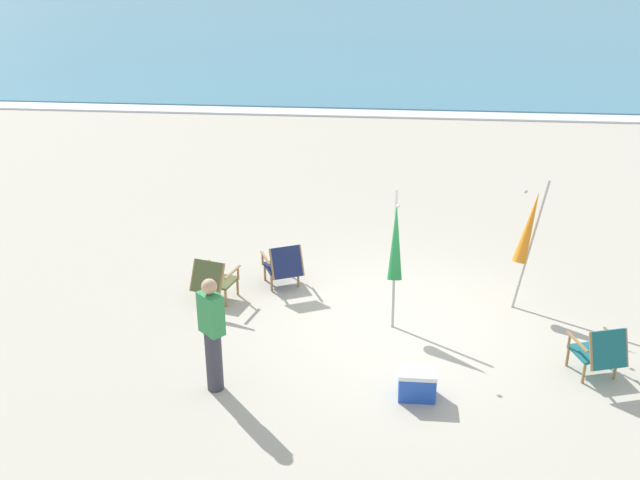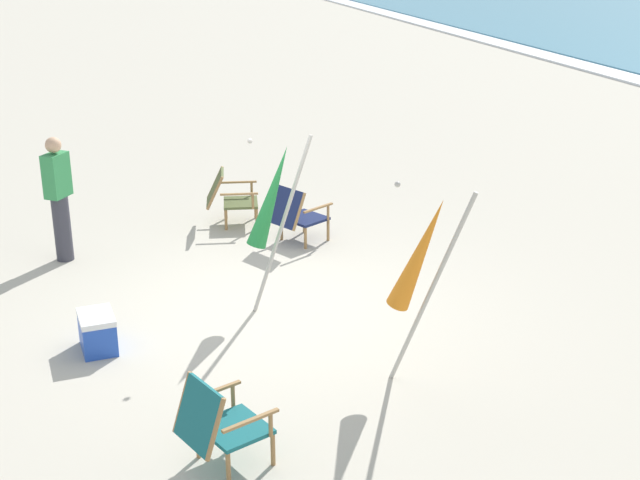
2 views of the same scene
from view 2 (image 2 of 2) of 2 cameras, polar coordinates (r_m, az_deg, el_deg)
name	(u,v)px [view 2 (image 2 of 2)]	position (r m, az deg, el deg)	size (l,w,h in m)	color
ground_plane	(272,308)	(10.21, -3.12, -4.40)	(80.00, 80.00, 0.00)	#B7AF9E
beach_chair_back_left	(296,213)	(11.96, -1.53, 1.71)	(0.82, 0.89, 0.80)	#19234C
beach_chair_front_left	(229,196)	(12.74, -5.84, 2.82)	(0.74, 0.85, 0.80)	#515B33
beach_chair_front_right	(218,422)	(7.37, -6.51, -11.52)	(0.75, 0.81, 0.82)	#196066
umbrella_furled_orange	(420,256)	(8.22, 6.45, -1.02)	(0.61, 0.70, 2.01)	#B7B2A8
umbrella_furled_green	(272,198)	(9.75, -3.09, 2.69)	(0.23, 0.79, 2.02)	#B7B2A8
person_near_chairs	(59,198)	(11.74, -16.36, 2.59)	(0.39, 0.38, 1.63)	#383842
cooler_box	(98,332)	(9.51, -14.05, -5.73)	(0.49, 0.35, 0.40)	blue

